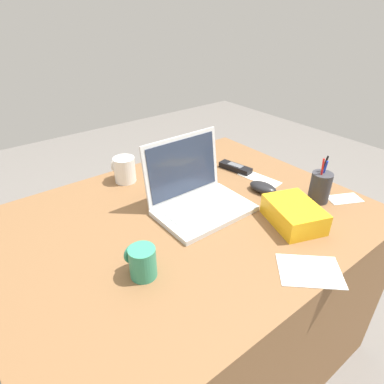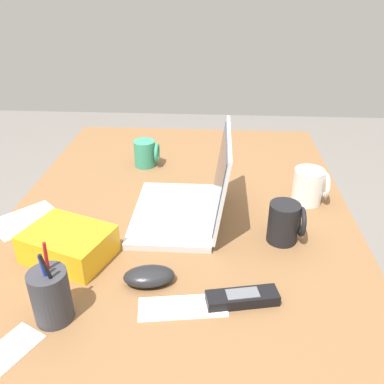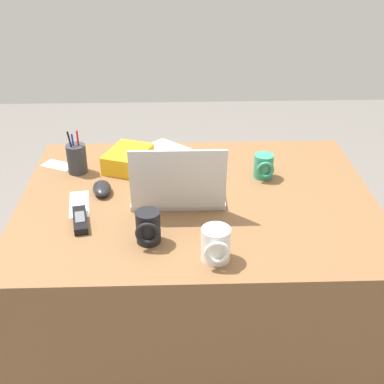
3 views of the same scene
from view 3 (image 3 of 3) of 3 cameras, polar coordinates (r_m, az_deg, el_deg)
ground_plane at (r=2.30m, az=0.51°, el=-16.20°), size 6.00×6.00×0.00m
desk at (r=2.06m, az=0.55°, el=-9.22°), size 1.25×0.96×0.71m
laptop at (r=1.81m, az=-1.53°, el=0.37°), size 0.32×0.26×0.24m
computer_mouse at (r=1.90m, az=-9.78°, el=0.39°), size 0.08×0.12×0.04m
coffee_mug_white at (r=1.99m, az=7.81°, el=2.79°), size 0.07×0.08×0.09m
coffee_mug_tall at (r=1.52m, az=2.61°, el=-5.75°), size 0.09×0.10×0.10m
coffee_mug_spare at (r=1.60m, az=-4.80°, el=-3.86°), size 0.08×0.09×0.10m
cordless_phone at (r=1.74m, az=-12.08°, el=-3.00°), size 0.07×0.15×0.03m
pen_holder at (r=2.05m, az=-12.44°, el=3.58°), size 0.07×0.07×0.17m
snack_bag at (r=2.06m, az=-6.97°, el=3.59°), size 0.20×0.23×0.07m
paper_note_near_laptop at (r=2.23m, az=-2.78°, el=4.79°), size 0.21×0.21×0.00m
paper_note_left at (r=1.85m, az=-12.17°, el=-1.30°), size 0.09×0.19×0.00m
paper_note_right at (r=2.14m, az=-14.36°, el=2.83°), size 0.14×0.11×0.00m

